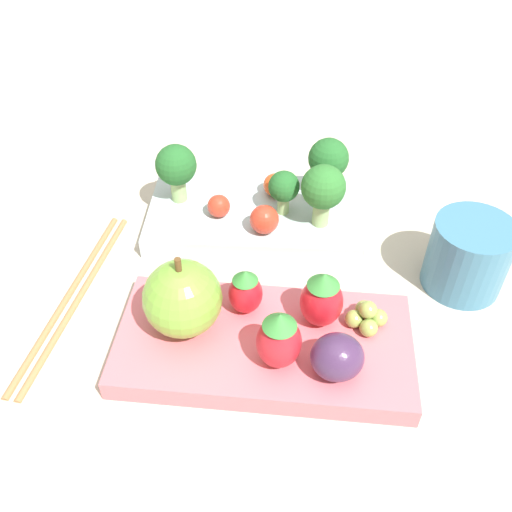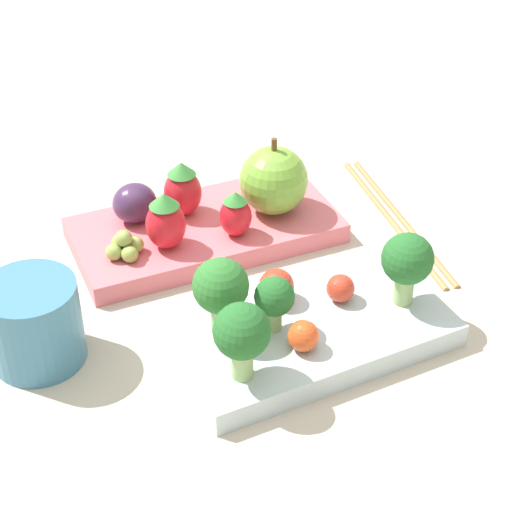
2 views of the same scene
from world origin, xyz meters
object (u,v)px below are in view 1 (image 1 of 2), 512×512
(broccoli_floret_1, at_px, (323,189))
(drinking_cup, at_px, (468,256))
(plum, at_px, (337,357))
(bento_box_savoury, at_px, (251,216))
(cherry_tomato_1, at_px, (264,219))
(grape_cluster, at_px, (367,317))
(broccoli_floret_0, at_px, (284,188))
(strawberry_2, at_px, (245,291))
(broccoli_floret_3, at_px, (328,160))
(cherry_tomato_2, at_px, (219,206))
(chopsticks_pair, at_px, (73,295))
(apple, at_px, (182,299))
(strawberry_0, at_px, (279,339))
(strawberry_1, at_px, (322,299))
(cherry_tomato_0, at_px, (275,185))
(broccoli_floret_2, at_px, (176,167))
(bento_box_fruit, at_px, (262,345))

(broccoli_floret_1, bearing_deg, drinking_cup, -29.29)
(plum, bearing_deg, broccoli_floret_1, 86.12)
(bento_box_savoury, xyz_separation_m, plum, (0.05, -0.19, 0.03))
(cherry_tomato_1, relative_size, plum, 0.70)
(bento_box_savoury, height_order, grape_cluster, grape_cluster)
(broccoli_floret_0, bearing_deg, strawberry_2, -108.47)
(broccoli_floret_0, height_order, broccoli_floret_3, broccoli_floret_3)
(cherry_tomato_2, xyz_separation_m, chopsticks_pair, (-0.13, -0.08, -0.03))
(apple, distance_m, strawberry_0, 0.08)
(broccoli_floret_3, bearing_deg, broccoli_floret_0, -146.94)
(apple, xyz_separation_m, grape_cluster, (0.14, -0.01, -0.02))
(chopsticks_pair, bearing_deg, cherry_tomato_1, 18.83)
(chopsticks_pair, bearing_deg, drinking_cup, 0.09)
(bento_box_savoury, distance_m, cherry_tomato_1, 0.04)
(strawberry_2, xyz_separation_m, plum, (0.06, -0.06, -0.00))
(broccoli_floret_0, height_order, broccoli_floret_1, broccoli_floret_1)
(bento_box_savoury, xyz_separation_m, strawberry_1, (0.05, -0.14, 0.03))
(apple, xyz_separation_m, plum, (0.11, -0.05, -0.01))
(bento_box_savoury, xyz_separation_m, strawberry_0, (0.01, -0.18, 0.03))
(chopsticks_pair, bearing_deg, apple, -27.13)
(strawberry_0, relative_size, chopsticks_pair, 0.24)
(broccoli_floret_0, xyz_separation_m, cherry_tomato_0, (-0.01, 0.03, -0.02))
(cherry_tomato_0, bearing_deg, chopsticks_pair, -148.22)
(broccoli_floret_2, xyz_separation_m, strawberry_0, (0.08, -0.20, -0.01))
(broccoli_floret_2, xyz_separation_m, chopsticks_pair, (-0.09, -0.11, -0.05))
(broccoli_floret_3, distance_m, drinking_cup, 0.15)
(broccoli_floret_1, relative_size, cherry_tomato_0, 2.71)
(strawberry_2, bearing_deg, broccoli_floret_3, 60.40)
(cherry_tomato_1, relative_size, drinking_cup, 0.40)
(bento_box_savoury, bearing_deg, broccoli_floret_3, 15.83)
(broccoli_floret_3, distance_m, strawberry_0, 0.21)
(broccoli_floret_3, relative_size, drinking_cup, 0.88)
(apple, bearing_deg, bento_box_fruit, -14.77)
(strawberry_1, height_order, grape_cluster, strawberry_1)
(plum, bearing_deg, broccoli_floret_3, 83.89)
(cherry_tomato_1, xyz_separation_m, grape_cluster, (0.07, -0.11, -0.01))
(drinking_cup, bearing_deg, bento_box_fruit, -159.34)
(cherry_tomato_1, bearing_deg, bento_box_savoury, 106.91)
(cherry_tomato_2, relative_size, apple, 0.31)
(broccoli_floret_1, xyz_separation_m, drinking_cup, (0.12, -0.06, -0.03))
(broccoli_floret_1, relative_size, cherry_tomato_1, 2.30)
(broccoli_floret_3, xyz_separation_m, cherry_tomato_1, (-0.06, -0.06, -0.02))
(cherry_tomato_0, bearing_deg, broccoli_floret_1, -50.08)
(broccoli_floret_0, xyz_separation_m, plum, (0.02, -0.18, -0.01))
(cherry_tomato_2, relative_size, chopsticks_pair, 0.10)
(strawberry_0, bearing_deg, plum, -17.08)
(cherry_tomato_0, relative_size, grape_cluster, 0.69)
(bento_box_fruit, xyz_separation_m, broccoli_floret_3, (0.07, 0.18, 0.05))
(bento_box_savoury, xyz_separation_m, cherry_tomato_0, (0.02, 0.02, 0.02))
(apple, xyz_separation_m, drinking_cup, (0.24, 0.05, -0.02))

